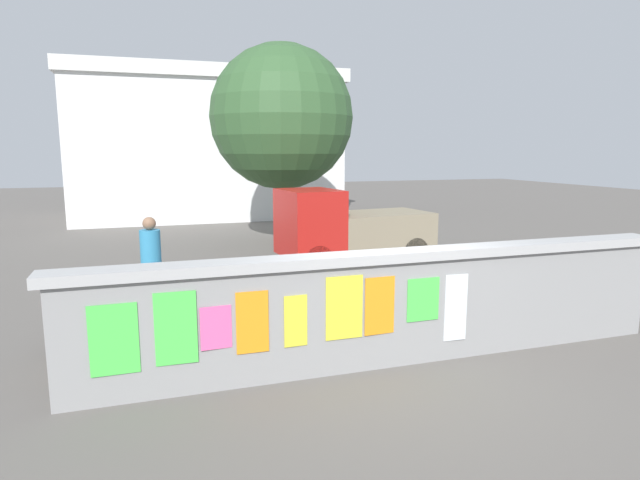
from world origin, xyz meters
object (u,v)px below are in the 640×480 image
at_px(auto_rickshaw_truck, 348,229).
at_px(person_walking, 151,254).
at_px(bicycle_near, 370,286).
at_px(tree_roadside, 282,117).
at_px(motorcycle, 117,315).

height_order(auto_rickshaw_truck, person_walking, auto_rickshaw_truck).
bearing_deg(bicycle_near, auto_rickshaw_truck, 75.74).
height_order(person_walking, tree_roadside, tree_roadside).
bearing_deg(auto_rickshaw_truck, tree_roadside, 100.53).
xyz_separation_m(auto_rickshaw_truck, bicycle_near, (-0.80, -3.14, -0.54)).
bearing_deg(tree_roadside, person_walking, -122.92).
xyz_separation_m(auto_rickshaw_truck, motorcycle, (-4.96, -3.92, -0.44)).
distance_m(bicycle_near, person_walking, 3.81).
distance_m(auto_rickshaw_truck, bicycle_near, 3.29).
distance_m(motorcycle, bicycle_near, 4.23).
height_order(auto_rickshaw_truck, motorcycle, auto_rickshaw_truck).
xyz_separation_m(auto_rickshaw_truck, tree_roadside, (-0.67, 3.60, 2.74)).
relative_size(bicycle_near, tree_roadside, 0.29).
height_order(auto_rickshaw_truck, tree_roadside, tree_roadside).
height_order(motorcycle, person_walking, person_walking).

